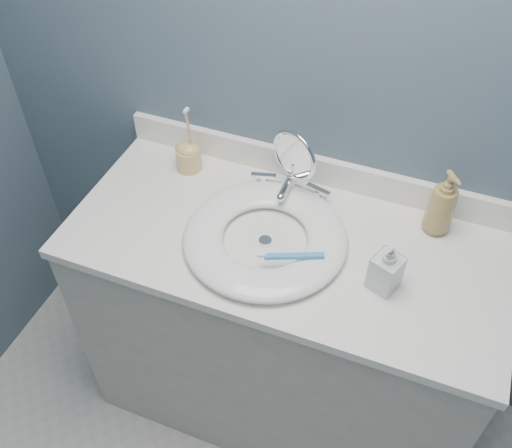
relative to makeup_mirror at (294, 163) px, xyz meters
The scene contains 12 objects.
back_wall 0.22m from the makeup_mirror, 68.23° to the left, with size 2.20×0.02×2.40m, color #4A5A6F.
vanity_cabinet 0.61m from the makeup_mirror, 76.32° to the right, with size 1.20×0.55×0.85m, color beige.
countertop 0.23m from the makeup_mirror, 76.32° to the right, with size 1.22×0.57×0.03m, color white.
backsplash 0.13m from the makeup_mirror, 65.71° to the left, with size 1.22×0.02×0.09m, color white.
basin 0.23m from the makeup_mirror, 92.40° to the right, with size 0.45×0.45×0.04m, color white, non-canonical shape.
drain 0.24m from the makeup_mirror, 92.40° to the right, with size 0.04×0.04×0.01m, color silver.
faucet 0.10m from the makeup_mirror, 155.06° to the right, with size 0.25×0.13×0.07m.
makeup_mirror is the anchor object (origin of this frame).
soap_bottle_amber 0.42m from the makeup_mirror, ahead, with size 0.08×0.08×0.20m, color #9F8247.
soap_bottle_clear 0.40m from the makeup_mirror, 35.58° to the right, with size 0.07×0.07×0.15m, color silver.
toothbrush_holder 0.35m from the makeup_mirror, behind, with size 0.08×0.08×0.23m.
toothbrush_lying 0.29m from the makeup_mirror, 71.66° to the right, with size 0.17×0.08×0.02m.
Camera 1 is at (0.31, -0.05, 2.04)m, focal length 40.00 mm.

